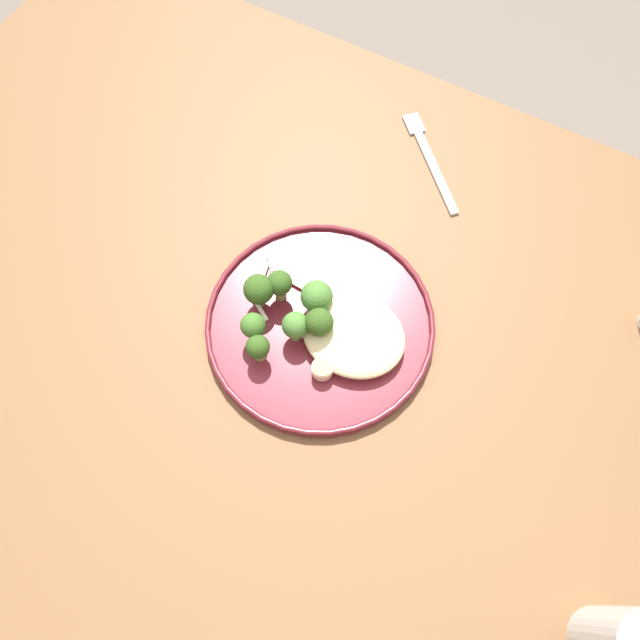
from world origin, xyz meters
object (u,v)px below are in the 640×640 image
at_px(seared_scallop_tiny_bay, 322,369).
at_px(seared_scallop_right_edge, 344,320).
at_px(broccoli_floret_tall_stalk, 253,326).
at_px(broccoli_floret_front_edge, 280,284).
at_px(seared_scallop_center_golden, 375,338).
at_px(broccoli_floret_split_head, 259,290).
at_px(broccoli_floret_rear_charred, 258,348).
at_px(seared_scallop_half_hidden, 362,352).
at_px(dinner_fork, 429,158).
at_px(seared_scallop_left_edge, 352,339).
at_px(dinner_plate, 320,324).
at_px(seared_scallop_large_seared, 335,337).
at_px(broccoli_floret_center_pile, 295,326).
at_px(broccoli_floret_near_rim, 319,323).
at_px(broccoli_floret_small_sprig, 317,297).

xyz_separation_m(seared_scallop_tiny_bay, seared_scallop_right_edge, (-0.01, 0.07, -0.00)).
bearing_deg(broccoli_floret_tall_stalk, seared_scallop_right_edge, 38.50).
distance_m(seared_scallop_tiny_bay, broccoli_floret_front_edge, 0.12).
xyz_separation_m(seared_scallop_center_golden, broccoli_floret_split_head, (-0.15, -0.02, 0.03)).
bearing_deg(broccoli_floret_rear_charred, seared_scallop_center_golden, 37.13).
bearing_deg(broccoli_floret_split_head, seared_scallop_center_golden, 8.57).
bearing_deg(broccoli_floret_split_head, seared_scallop_half_hidden, -0.54).
bearing_deg(broccoli_floret_front_edge, dinner_fork, 76.55).
relative_size(seared_scallop_half_hidden, broccoli_floret_front_edge, 0.43).
bearing_deg(seared_scallop_left_edge, seared_scallop_center_golden, 31.11).
bearing_deg(seared_scallop_left_edge, broccoli_floret_tall_stalk, -154.07).
height_order(dinner_plate, seared_scallop_center_golden, seared_scallop_center_golden).
bearing_deg(dinner_fork, dinner_plate, -91.81).
xyz_separation_m(seared_scallop_large_seared, broccoli_floret_center_pile, (-0.05, -0.02, 0.02)).
xyz_separation_m(seared_scallop_left_edge, seared_scallop_right_edge, (-0.02, 0.02, -0.00)).
bearing_deg(seared_scallop_tiny_bay, broccoli_floret_split_head, 158.65).
relative_size(broccoli_floret_near_rim, dinner_fork, 0.39).
xyz_separation_m(seared_scallop_tiny_bay, broccoli_floret_front_edge, (-0.10, 0.07, 0.02)).
height_order(seared_scallop_tiny_bay, broccoli_floret_rear_charred, broccoli_floret_rear_charred).
distance_m(seared_scallop_center_golden, broccoli_floret_small_sprig, 0.09).
xyz_separation_m(seared_scallop_half_hidden, broccoli_floret_rear_charred, (-0.11, -0.06, 0.02)).
height_order(seared_scallop_right_edge, broccoli_floret_small_sprig, broccoli_floret_small_sprig).
distance_m(dinner_plate, seared_scallop_half_hidden, 0.07).
height_order(seared_scallop_center_golden, broccoli_floret_rear_charred, broccoli_floret_rear_charred).
height_order(dinner_plate, seared_scallop_tiny_bay, seared_scallop_tiny_bay).
bearing_deg(broccoli_floret_center_pile, broccoli_floret_front_edge, 139.34).
bearing_deg(seared_scallop_center_golden, broccoli_floret_front_edge, -179.02).
xyz_separation_m(broccoli_floret_split_head, broccoli_floret_small_sprig, (0.07, 0.03, -0.00)).
xyz_separation_m(seared_scallop_center_golden, seared_scallop_tiny_bay, (-0.04, -0.07, 0.00)).
height_order(dinner_plate, dinner_fork, dinner_plate).
bearing_deg(broccoli_floret_tall_stalk, broccoli_floret_split_head, 113.08).
distance_m(seared_scallop_half_hidden, broccoli_floret_front_edge, 0.13).
distance_m(dinner_plate, broccoli_floret_small_sprig, 0.04).
bearing_deg(broccoli_floret_center_pile, broccoli_floret_split_head, 163.97).
bearing_deg(broccoli_floret_rear_charred, broccoli_floret_near_rim, 50.10).
distance_m(broccoli_floret_front_edge, broccoli_floret_rear_charred, 0.09).
bearing_deg(broccoli_floret_tall_stalk, dinner_fork, 79.02).
bearing_deg(dinner_plate, broccoli_floret_near_rim, -64.31).
bearing_deg(dinner_fork, broccoli_floret_small_sprig, -94.61).
relative_size(seared_scallop_large_seared, dinner_fork, 0.22).
height_order(seared_scallop_center_golden, broccoli_floret_near_rim, broccoli_floret_near_rim).
xyz_separation_m(seared_scallop_center_golden, broccoli_floret_small_sprig, (-0.08, 0.01, 0.02)).
relative_size(seared_scallop_large_seared, seared_scallop_right_edge, 0.95).
bearing_deg(seared_scallop_half_hidden, broccoli_floret_rear_charred, -150.38).
xyz_separation_m(seared_scallop_center_golden, seared_scallop_left_edge, (-0.02, -0.01, -0.00)).
xyz_separation_m(seared_scallop_center_golden, broccoli_floret_tall_stalk, (-0.13, -0.07, 0.02)).
xyz_separation_m(seared_scallop_right_edge, dinner_fork, (-0.02, 0.30, -0.02)).
xyz_separation_m(seared_scallop_left_edge, broccoli_floret_front_edge, (-0.11, 0.01, 0.02)).
relative_size(broccoli_floret_small_sprig, dinner_fork, 0.38).
relative_size(broccoli_floret_tall_stalk, broccoli_floret_center_pile, 1.05).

